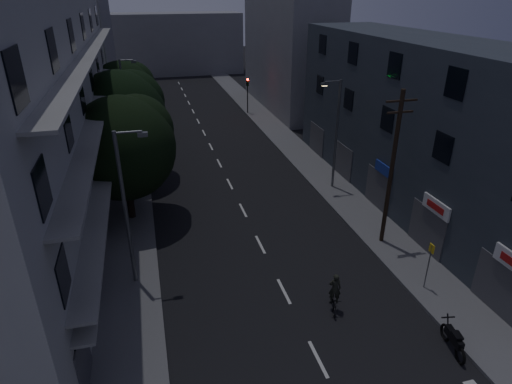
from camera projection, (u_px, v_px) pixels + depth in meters
name	position (u px, v px, depth m)	size (l,w,h in m)	color
ground	(218.00, 161.00, 37.63)	(160.00, 160.00, 0.00)	black
sidewalk_left	(130.00, 169.00, 35.87)	(3.00, 90.00, 0.15)	#565659
sidewalk_right	(299.00, 153.00, 39.33)	(3.00, 90.00, 0.15)	#565659
lane_markings	(207.00, 139.00, 43.08)	(0.15, 60.50, 0.01)	beige
building_left	(39.00, 113.00, 25.74)	(7.00, 36.00, 14.00)	#A2A39E
building_right	(422.00, 126.00, 28.43)	(6.19, 28.00, 11.00)	#2C333C
building_far_left	(84.00, 41.00, 51.48)	(6.00, 20.00, 16.00)	slate
building_far_right	(288.00, 54.00, 52.43)	(6.00, 20.00, 13.00)	slate
building_far_end	(171.00, 44.00, 74.73)	(24.00, 8.00, 10.00)	slate
tree_near	(124.00, 144.00, 26.15)	(6.48, 6.48, 7.99)	black
tree_mid	(121.00, 113.00, 31.85)	(6.81, 6.81, 8.37)	black
tree_far	(124.00, 91.00, 40.49)	(6.17, 6.17, 7.62)	black
traffic_signal_far_right	(248.00, 88.00, 50.50)	(0.28, 0.37, 4.10)	black
traffic_signal_far_left	(135.00, 94.00, 47.50)	(0.28, 0.37, 4.10)	black
street_lamp_left_near	(127.00, 203.00, 20.18)	(1.51, 0.25, 8.00)	slate
street_lamp_right	(335.00, 130.00, 30.62)	(1.51, 0.25, 8.00)	#5C5F64
street_lamp_left_far	(126.00, 99.00, 39.00)	(1.51, 0.25, 8.00)	slate
utility_pole	(392.00, 167.00, 23.53)	(1.80, 0.24, 9.00)	black
bus_stop_sign	(430.00, 258.00, 20.81)	(0.06, 0.35, 2.52)	#595B60
motorcycle	(453.00, 340.00, 17.81)	(0.67, 2.03, 1.31)	black
cyclist	(334.00, 298.00, 20.01)	(1.00, 1.68, 2.01)	black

